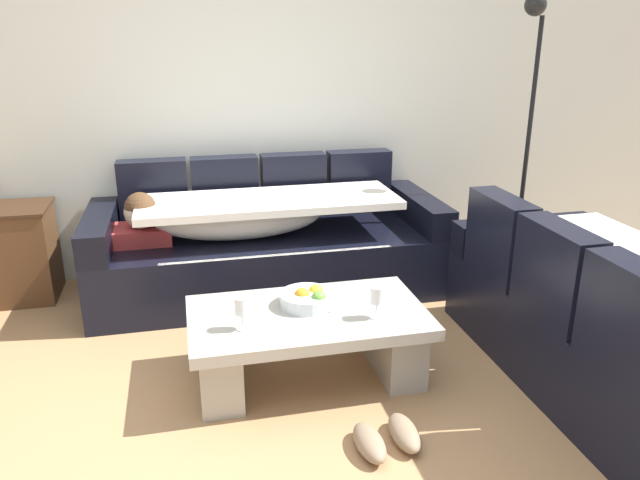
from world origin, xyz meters
The scene contains 11 objects.
ground_plane centered at (0.00, 0.00, 0.00)m, with size 14.00×14.00×0.00m, color #A97C51.
back_wall centered at (0.00, 2.15, 1.35)m, with size 9.00×0.10×2.70m, color beige.
couch_along_wall centered at (0.14, 1.62, 0.33)m, with size 2.36×0.92×0.88m.
couch_near_window centered at (1.67, 0.01, 0.34)m, with size 0.92×1.94×0.88m.
coffee_table centered at (0.21, 0.42, 0.24)m, with size 1.20×0.68×0.38m.
fruit_bowl centered at (0.22, 0.50, 0.42)m, with size 0.28×0.28×0.10m.
wine_glass_near_left centered at (-0.13, 0.31, 0.50)m, with size 0.07×0.07×0.17m.
wine_glass_near_right centered at (0.52, 0.28, 0.50)m, with size 0.07×0.07×0.17m.
open_magazine centered at (0.42, 0.52, 0.39)m, with size 0.28×0.21×0.01m, color white.
floor_lamp centered at (1.97, 1.46, 1.12)m, with size 0.33×0.31×1.95m.
pair_of_shoes centered at (0.43, -0.20, 0.04)m, with size 0.30×0.30×0.09m.
Camera 1 is at (-0.36, -2.29, 1.73)m, focal length 33.96 mm.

